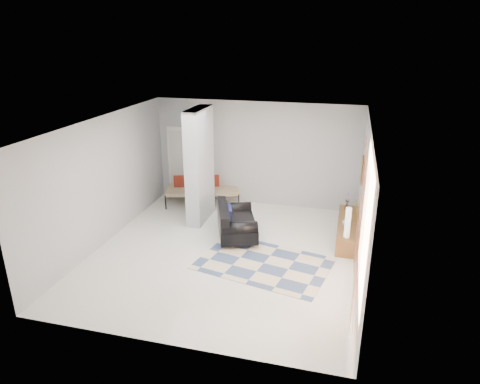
# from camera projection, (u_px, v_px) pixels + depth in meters

# --- Properties ---
(floor) EXTENTS (6.00, 6.00, 0.00)m
(floor) POSITION_uv_depth(u_px,v_px,m) (225.00, 253.00, 9.20)
(floor) COLOR white
(floor) RESTS_ON ground
(ceiling) EXTENTS (6.00, 6.00, 0.00)m
(ceiling) POSITION_uv_depth(u_px,v_px,m) (223.00, 124.00, 8.23)
(ceiling) COLOR white
(ceiling) RESTS_ON wall_back
(wall_back) EXTENTS (6.00, 0.00, 6.00)m
(wall_back) POSITION_uv_depth(u_px,v_px,m) (256.00, 154.00, 11.44)
(wall_back) COLOR #B3B5B8
(wall_back) RESTS_ON ground
(wall_front) EXTENTS (6.00, 0.00, 6.00)m
(wall_front) POSITION_uv_depth(u_px,v_px,m) (164.00, 264.00, 5.99)
(wall_front) COLOR #B3B5B8
(wall_front) RESTS_ON ground
(wall_left) EXTENTS (0.00, 6.00, 6.00)m
(wall_left) POSITION_uv_depth(u_px,v_px,m) (104.00, 181.00, 9.36)
(wall_left) COLOR #B3B5B8
(wall_left) RESTS_ON ground
(wall_right) EXTENTS (0.00, 6.00, 6.00)m
(wall_right) POSITION_uv_depth(u_px,v_px,m) (364.00, 204.00, 8.07)
(wall_right) COLOR #B3B5B8
(wall_right) RESTS_ON ground
(partition_column) EXTENTS (0.35, 1.20, 2.80)m
(partition_column) POSITION_uv_depth(u_px,v_px,m) (200.00, 166.00, 10.43)
(partition_column) COLOR #B9BEC0
(partition_column) RESTS_ON floor
(hallway_door) EXTENTS (0.85, 0.06, 2.04)m
(hallway_door) POSITION_uv_depth(u_px,v_px,m) (183.00, 162.00, 12.03)
(hallway_door) COLOR white
(hallway_door) RESTS_ON floor
(curtain) EXTENTS (0.00, 2.55, 2.55)m
(curtain) POSITION_uv_depth(u_px,v_px,m) (360.00, 227.00, 7.03)
(curtain) COLOR orange
(curtain) RESTS_ON wall_right
(wall_art) EXTENTS (0.04, 0.45, 0.55)m
(wall_art) POSITION_uv_depth(u_px,v_px,m) (363.00, 170.00, 9.27)
(wall_art) COLOR #301F0D
(wall_art) RESTS_ON wall_right
(media_console) EXTENTS (0.45, 2.04, 0.80)m
(media_console) POSITION_uv_depth(u_px,v_px,m) (347.00, 229.00, 9.83)
(media_console) COLOR brown
(media_console) RESTS_ON floor
(loveseat) EXTENTS (1.25, 1.60, 0.76)m
(loveseat) POSITION_uv_depth(u_px,v_px,m) (234.00, 222.00, 9.80)
(loveseat) COLOR silver
(loveseat) RESTS_ON floor
(daybed) EXTENTS (2.14, 1.38, 0.77)m
(daybed) POSITION_uv_depth(u_px,v_px,m) (202.00, 189.00, 11.77)
(daybed) COLOR black
(daybed) RESTS_ON floor
(area_rug) EXTENTS (2.90, 2.23, 0.01)m
(area_rug) POSITION_uv_depth(u_px,v_px,m) (264.00, 263.00, 8.76)
(area_rug) COLOR beige
(area_rug) RESTS_ON floor
(cylinder_lamp) EXTENTS (0.12, 0.12, 0.66)m
(cylinder_lamp) POSITION_uv_depth(u_px,v_px,m) (348.00, 223.00, 8.90)
(cylinder_lamp) COLOR beige
(cylinder_lamp) RESTS_ON media_console
(bronze_figurine) EXTENTS (0.14, 0.14, 0.24)m
(bronze_figurine) POSITION_uv_depth(u_px,v_px,m) (347.00, 204.00, 10.44)
(bronze_figurine) COLOR #332016
(bronze_figurine) RESTS_ON media_console
(vase) EXTENTS (0.17, 0.17, 0.17)m
(vase) POSITION_uv_depth(u_px,v_px,m) (346.00, 221.00, 9.56)
(vase) COLOR silver
(vase) RESTS_ON media_console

